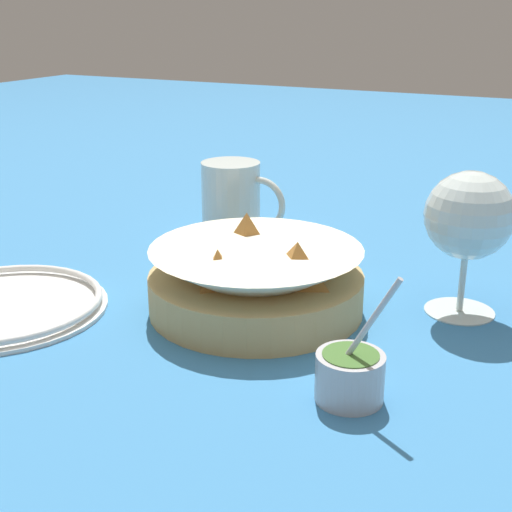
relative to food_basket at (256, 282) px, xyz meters
name	(u,v)px	position (x,y,z in m)	size (l,w,h in m)	color
ground_plane	(249,295)	(-0.03, 0.03, -0.03)	(4.00, 4.00, 0.00)	teal
food_basket	(256,282)	(0.00, 0.00, 0.00)	(0.23, 0.23, 0.10)	tan
sauce_cup	(350,374)	(0.15, -0.13, -0.01)	(0.07, 0.06, 0.12)	#B7B7BC
wine_glass	(469,220)	(0.20, 0.09, 0.07)	(0.09, 0.09, 0.16)	silver
beer_mug	(232,205)	(-0.14, 0.20, 0.02)	(0.12, 0.08, 0.11)	silver
side_plate	(3,304)	(-0.25, -0.13, -0.03)	(0.22, 0.22, 0.01)	white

